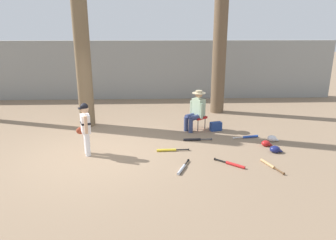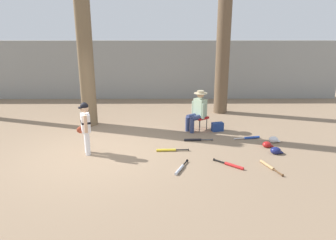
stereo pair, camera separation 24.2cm
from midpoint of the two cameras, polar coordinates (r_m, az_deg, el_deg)
ground_plane at (r=8.03m, az=-11.50°, el=-5.95°), size 60.00×60.00×0.00m
concrete_back_wall at (r=13.70m, az=-6.94°, el=9.00°), size 18.00×0.36×2.45m
tree_near_player at (r=9.92m, az=-14.25°, el=14.30°), size 0.69×0.69×6.11m
tree_behind_spectator at (r=11.38m, az=10.40°, el=9.90°), size 0.75×0.75×4.24m
young_ballplayer at (r=7.85m, az=-13.89°, el=-0.85°), size 0.45×0.56×1.31m
folding_stool at (r=9.60m, az=6.50°, el=0.39°), size 0.56×0.56×0.41m
seated_spectator at (r=9.46m, az=6.12°, el=1.89°), size 0.65×0.60×1.20m
handbag_beside_stool at (r=9.59m, az=9.66°, el=-1.23°), size 0.38×0.26×0.26m
bat_black_composite at (r=8.72m, az=5.69°, el=-3.59°), size 0.80×0.09×0.07m
bat_blue_youth at (r=9.16m, az=15.33°, el=-3.10°), size 0.75×0.20×0.07m
bat_red_barrel at (r=7.33m, az=12.39°, el=-7.98°), size 0.62×0.56×0.07m
bat_wood_tan at (r=7.51m, az=18.65°, el=-7.90°), size 0.31×0.76×0.07m
bat_aluminum_silver at (r=7.01m, az=3.25°, el=-8.79°), size 0.35×0.73×0.07m
bat_yellow_trainer at (r=7.99m, az=1.00°, el=-5.46°), size 0.82×0.09×0.07m
batting_helmet_navy at (r=8.32m, az=19.71°, el=-5.24°), size 0.31×0.24×0.18m
batting_helmet_red at (r=8.68m, az=18.25°, el=-4.25°), size 0.28×0.21×0.16m
batting_helmet_white at (r=9.08m, az=19.29°, el=-3.37°), size 0.30×0.23×0.17m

